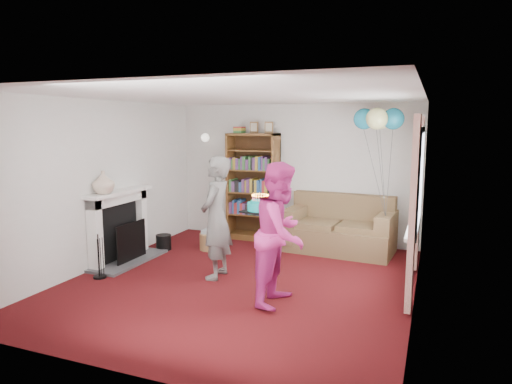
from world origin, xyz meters
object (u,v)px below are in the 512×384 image
at_px(birthday_cake, 260,207).
at_px(sofa, 340,230).
at_px(person_magenta, 281,234).
at_px(bookcase, 254,188).
at_px(person_striped, 216,218).

bearing_deg(birthday_cake, sofa, 76.03).
distance_m(sofa, person_magenta, 2.61).
bearing_deg(bookcase, birthday_cake, -66.47).
height_order(bookcase, person_striped, bookcase).
height_order(sofa, person_magenta, person_magenta).
distance_m(person_striped, birthday_cake, 0.86).
height_order(person_magenta, birthday_cake, person_magenta).
bearing_deg(person_striped, birthday_cake, 64.09).
bearing_deg(sofa, birthday_cake, -99.44).
height_order(sofa, birthday_cake, birthday_cake).
height_order(person_striped, birthday_cake, person_striped).
distance_m(bookcase, person_striped, 2.27).
bearing_deg(sofa, person_magenta, -90.14).
bearing_deg(bookcase, sofa, -7.80).
xyz_separation_m(sofa, birthday_cake, (-0.57, -2.30, 0.76)).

